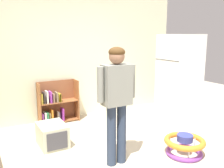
{
  "coord_description": "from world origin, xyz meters",
  "views": [
    {
      "loc": [
        -1.8,
        -2.67,
        1.77
      ],
      "look_at": [
        0.04,
        0.58,
        1.03
      ],
      "focal_mm": 39.87,
      "sensor_mm": 36.0,
      "label": 1
    }
  ],
  "objects": [
    {
      "name": "pet_carrier",
      "position": [
        -0.79,
        1.09,
        0.18
      ],
      "size": [
        0.42,
        0.55,
        0.36
      ],
      "color": "beige",
      "rests_on": "ground"
    },
    {
      "name": "refrigerator",
      "position": [
        1.87,
        1.02,
        0.89
      ],
      "size": [
        0.73,
        0.68,
        1.78
      ],
      "color": "white",
      "rests_on": "ground"
    },
    {
      "name": "standing_person",
      "position": [
        -0.17,
        0.09,
        0.98
      ],
      "size": [
        0.57,
        0.22,
        1.62
      ],
      "color": "#2B384D",
      "rests_on": "ground"
    },
    {
      "name": "ground_plane",
      "position": [
        0.0,
        0.0,
        0.0
      ],
      "size": [
        12.0,
        12.0,
        0.0
      ],
      "primitive_type": "plane",
      "color": "beige",
      "rests_on": "ground"
    },
    {
      "name": "baby_walker",
      "position": [
        0.84,
        -0.2,
        0.16
      ],
      "size": [
        0.6,
        0.6,
        0.32
      ],
      "color": "purple",
      "rests_on": "ground"
    },
    {
      "name": "bookshelf",
      "position": [
        -0.41,
        2.14,
        0.37
      ],
      "size": [
        0.8,
        0.28,
        0.85
      ],
      "color": "brown",
      "rests_on": "ground"
    },
    {
      "name": "back_wall",
      "position": [
        0.0,
        2.33,
        1.35
      ],
      "size": [
        5.2,
        0.06,
        2.7
      ],
      "primitive_type": "cube",
      "color": "beige",
      "rests_on": "ground"
    }
  ]
}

